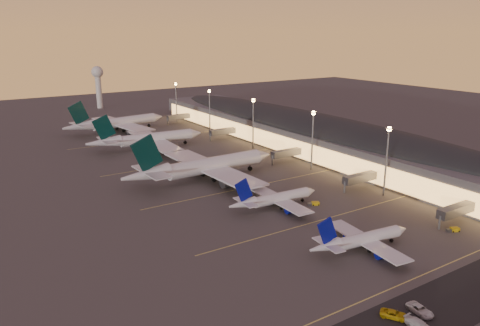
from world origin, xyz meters
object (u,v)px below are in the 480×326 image
Objects in this scene: radar_tower at (98,80)px; baggage_tug_b at (394,230)px; airliner_wide_near at (203,167)px; service_van_b at (394,314)px; baggage_tug_c at (314,204)px; airliner_wide_mid at (147,139)px; airliner_narrow_north at (274,199)px; airliner_wide_far at (116,123)px; baggage_tug_a at (453,230)px; service_van_a at (419,325)px; airliner_narrow_south at (361,240)px; service_van_c at (420,310)px.

radar_tower is 7.45× the size of baggage_tug_b.
airliner_wide_near reaches higher than service_van_b.
baggage_tug_c is (18.79, -46.15, -5.10)m from airliner_wide_near.
baggage_tug_c is (17.50, -108.31, -4.51)m from airliner_wide_mid.
airliner_wide_near is 11.70× the size of service_van_b.
airliner_wide_near is at bearing 100.48° from airliner_narrow_north.
airliner_wide_far reaches higher than baggage_tug_b.
service_van_a is (-49.80, -24.97, 0.36)m from baggage_tug_a.
baggage_tug_b is (18.26, -35.91, -2.66)m from airliner_narrow_north.
baggage_tug_a is at bearing -4.40° from airliner_narrow_south.
baggage_tug_a is 0.96× the size of baggage_tug_b.
radar_tower is 7.78× the size of baggage_tug_c.
airliner_wide_far is (0.66, 49.68, 0.29)m from airliner_wide_mid.
airliner_narrow_north is at bearing 87.85° from service_van_c.
baggage_tug_a is 0.67× the size of service_van_c.
baggage_tug_a is (33.27, -6.50, -2.55)m from airliner_narrow_south.
airliner_wide_near reaches higher than airliner_wide_mid.
airliner_narrow_north is 8.37× the size of baggage_tug_c.
airliner_wide_mid reaches higher than baggage_tug_c.
baggage_tug_c is 0.67× the size of service_van_c.
airliner_wide_near is at bearing -99.73° from airliner_wide_far.
baggage_tug_b is 0.75× the size of service_van_b.
airliner_narrow_north is 14.64m from baggage_tug_c.
baggage_tug_b is 0.70× the size of service_van_c.
radar_tower reaches higher than baggage_tug_b.
service_van_a is (-31.59, -318.30, -20.98)m from radar_tower.
service_van_a is at bearing -90.62° from airliner_wide_mid.
service_van_a is at bearing -88.79° from baggage_tug_c.
airliner_narrow_south is at bearing -179.58° from baggage_tug_b.
airliner_narrow_south is 0.55× the size of airliner_wide_mid.
baggage_tug_b is (17.76, 2.81, -2.51)m from airliner_narrow_south.
baggage_tug_a is (37.95, -148.12, -4.51)m from airliner_wide_mid.
airliner_wide_mid is at bearing 86.96° from airliner_wide_near.
airliner_narrow_south is 79.71m from airliner_wide_near.
radar_tower is 320.55m from service_van_a.
baggage_tug_c is at bearing 29.86° from service_van_b.
airliner_narrow_south is at bearing 59.81° from service_van_a.
service_van_b is (-35.56, -29.11, 0.24)m from baggage_tug_b.
service_van_b is (-13.13, -167.90, -4.23)m from airliner_wide_mid.
baggage_tug_a is 1.00× the size of baggage_tug_c.
service_van_a is at bearing -143.58° from baggage_tug_b.
service_van_b is at bearing -95.99° from radar_tower.
service_van_b is (-32.87, -313.12, -21.06)m from radar_tower.
service_van_b is (-30.63, -59.59, 0.28)m from baggage_tug_c.
radar_tower reaches higher than service_van_a.
airliner_wide_far is 14.82× the size of baggage_tug_b.
service_van_b is (-13.79, -217.59, -4.52)m from airliner_wide_far.
radar_tower reaches higher than service_van_c.
baggage_tug_c is 0.72× the size of service_van_b.
service_van_a is (-11.85, -173.08, -4.15)m from airliner_wide_mid.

